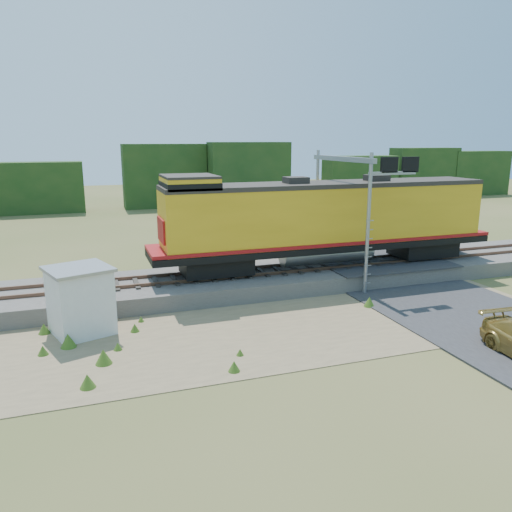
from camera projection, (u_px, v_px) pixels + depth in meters
name	position (u px, v px, depth m)	size (l,w,h in m)	color
ground	(311.00, 327.00, 20.19)	(140.00, 140.00, 0.00)	#475123
ballast	(262.00, 279.00, 25.63)	(70.00, 5.00, 0.80)	slate
rails	(262.00, 270.00, 25.52)	(70.00, 1.54, 0.16)	brown
dirt_shoulder	(261.00, 328.00, 20.02)	(26.00, 8.00, 0.03)	#8C7754
road	(442.00, 302.00, 23.08)	(7.00, 66.00, 0.86)	#38383A
tree_line_north	(163.00, 180.00, 54.48)	(130.00, 3.00, 6.50)	#193814
weed_clumps	(227.00, 337.00, 19.18)	(15.00, 6.20, 0.56)	#3E601B
locomotive	(323.00, 219.00, 26.04)	(18.73, 2.86, 4.83)	black
shed	(80.00, 300.00, 19.27)	(2.85, 2.85, 2.66)	silver
signal_gantry	(353.00, 185.00, 25.44)	(2.71, 6.20, 6.83)	gray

